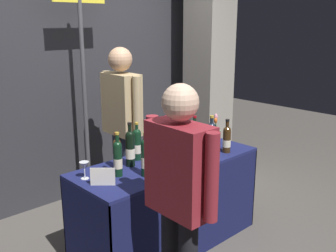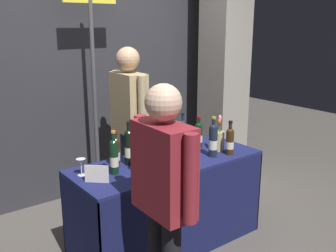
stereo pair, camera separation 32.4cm
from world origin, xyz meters
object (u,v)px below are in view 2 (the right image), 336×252
object	(u,v)px
display_bottle_0	(138,143)
flower_vase	(219,139)
featured_wine_bottle	(213,140)
tasting_table	(168,188)
booth_signpost	(93,69)
concrete_pillar	(225,54)
taster_foreground_right	(164,188)
wine_glass_near_vendor	(81,163)
vendor_presenter	(129,115)

from	to	relation	value
display_bottle_0	flower_vase	size ratio (longest dim) A/B	0.99
featured_wine_bottle	flower_vase	distance (m)	0.19
tasting_table	booth_signpost	bearing A→B (deg)	93.71
concrete_pillar	taster_foreground_right	xyz separation A→B (m)	(-2.22, -1.71, -0.59)
booth_signpost	taster_foreground_right	bearing A→B (deg)	-105.25
display_bottle_0	flower_vase	xyz separation A→B (m)	(0.71, -0.26, -0.03)
wine_glass_near_vendor	flower_vase	xyz separation A→B (m)	(1.26, -0.20, 0.01)
display_bottle_0	vendor_presenter	world-z (taller)	vendor_presenter
tasting_table	vendor_presenter	bearing A→B (deg)	82.54
concrete_pillar	display_bottle_0	xyz separation A→B (m)	(-1.81, -0.79, -0.61)
flower_vase	tasting_table	bearing A→B (deg)	172.35
display_bottle_0	taster_foreground_right	world-z (taller)	taster_foreground_right
concrete_pillar	vendor_presenter	distance (m)	1.63
concrete_pillar	vendor_presenter	world-z (taller)	concrete_pillar
concrete_pillar	wine_glass_near_vendor	world-z (taller)	concrete_pillar
concrete_pillar	taster_foreground_right	world-z (taller)	concrete_pillar
tasting_table	booth_signpost	size ratio (longest dim) A/B	0.71
taster_foreground_right	booth_signpost	xyz separation A→B (m)	(0.52, 1.89, 0.51)
display_bottle_0	flower_vase	distance (m)	0.75
wine_glass_near_vendor	display_bottle_0	bearing A→B (deg)	6.18
booth_signpost	concrete_pillar	bearing A→B (deg)	-5.93
booth_signpost	display_bottle_0	bearing A→B (deg)	-96.16
tasting_table	flower_vase	distance (m)	0.64
tasting_table	wine_glass_near_vendor	world-z (taller)	wine_glass_near_vendor
flower_vase	display_bottle_0	bearing A→B (deg)	159.65
concrete_pillar	booth_signpost	world-z (taller)	concrete_pillar
tasting_table	vendor_presenter	world-z (taller)	vendor_presenter
featured_wine_bottle	wine_glass_near_vendor	xyz separation A→B (m)	(-1.10, 0.29, -0.05)
tasting_table	booth_signpost	world-z (taller)	booth_signpost
concrete_pillar	featured_wine_bottle	bearing A→B (deg)	-137.92
featured_wine_bottle	display_bottle_0	size ratio (longest dim) A/B	1.08
featured_wine_bottle	flower_vase	xyz separation A→B (m)	(0.16, 0.09, -0.05)
wine_glass_near_vendor	flower_vase	bearing A→B (deg)	-9.14
vendor_presenter	display_bottle_0	bearing A→B (deg)	-23.65
tasting_table	display_bottle_0	world-z (taller)	display_bottle_0
wine_glass_near_vendor	booth_signpost	distance (m)	1.35
tasting_table	vendor_presenter	xyz separation A→B (m)	(0.10, 0.77, 0.49)
vendor_presenter	booth_signpost	distance (m)	0.61
flower_vase	booth_signpost	world-z (taller)	booth_signpost
featured_wine_bottle	wine_glass_near_vendor	size ratio (longest dim) A/B	2.67
tasting_table	wine_glass_near_vendor	xyz separation A→B (m)	(-0.73, 0.13, 0.35)
concrete_pillar	featured_wine_bottle	world-z (taller)	concrete_pillar
wine_glass_near_vendor	booth_signpost	size ratio (longest dim) A/B	0.06
display_bottle_0	taster_foreground_right	xyz separation A→B (m)	(-0.41, -0.92, 0.02)
concrete_pillar	vendor_presenter	bearing A→B (deg)	-172.20
featured_wine_bottle	wine_glass_near_vendor	bearing A→B (deg)	165.17
display_bottle_0	vendor_presenter	bearing A→B (deg)	64.20
wine_glass_near_vendor	booth_signpost	xyz separation A→B (m)	(0.66, 1.03, 0.57)
concrete_pillar	display_bottle_0	world-z (taller)	concrete_pillar
flower_vase	taster_foreground_right	bearing A→B (deg)	-149.46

